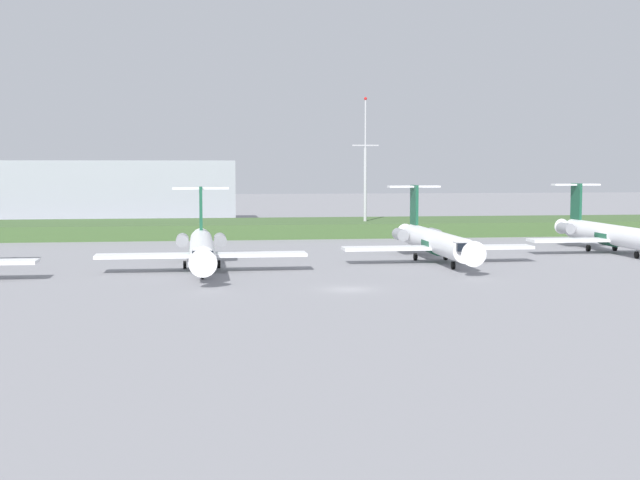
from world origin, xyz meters
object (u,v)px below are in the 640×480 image
object	(u,v)px
regional_jet_fourth	(435,241)
regional_jet_fifth	(608,233)
regional_jet_third	(202,247)
antenna_mast	(365,178)

from	to	relation	value
regional_jet_fourth	regional_jet_fifth	bearing A→B (deg)	17.52
regional_jet_third	antenna_mast	xyz separation A→B (m)	(27.17, 46.83, 6.90)
regional_jet_third	regional_jet_fifth	world-z (taller)	same
regional_jet_fourth	regional_jet_fifth	distance (m)	27.19
regional_jet_third	regional_jet_fourth	world-z (taller)	same
regional_jet_fourth	antenna_mast	distance (m)	42.30
regional_jet_third	antenna_mast	world-z (taller)	antenna_mast
regional_jet_fourth	regional_jet_fifth	world-z (taller)	same
regional_jet_fourth	regional_jet_fifth	xyz separation A→B (m)	(25.93, 8.19, 0.00)
regional_jet_third	regional_jet_fourth	distance (m)	28.29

